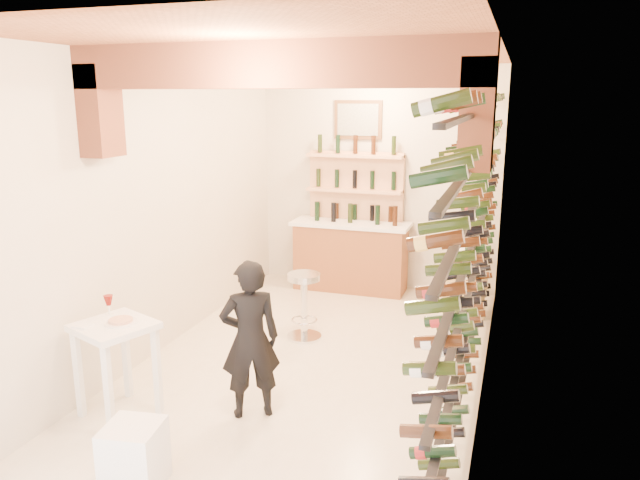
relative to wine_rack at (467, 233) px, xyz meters
The scene contains 11 objects.
ground 2.18m from the wine_rack, behind, with size 6.00×6.00×0.00m, color beige.
room_shell 1.70m from the wine_rack, behind, with size 3.52×6.02×3.21m.
wine_rack is the anchor object (origin of this frame).
back_counter 3.38m from the wine_rack, 124.66° to the left, with size 1.70×0.62×1.29m.
back_shelving 3.44m from the wine_rack, 122.37° to the left, with size 1.40×0.31×2.73m.
tasting_table 3.30m from the wine_rack, 152.37° to the right, with size 0.77×0.77×1.05m.
white_stool 3.39m from the wine_rack, 131.79° to the right, with size 0.39×0.39×0.49m, color white.
person 2.20m from the wine_rack, 146.91° to the right, with size 0.52×0.34×1.43m, color black.
chrome_barstool 2.26m from the wine_rack, 159.71° to the left, with size 0.41×0.41×0.79m.
crate_lower 2.44m from the wine_rack, 93.77° to the left, with size 0.45×0.31×0.27m, color tan.
crate_upper 2.29m from the wine_rack, 93.77° to the left, with size 0.49×0.33×0.28m, color tan.
Camera 1 is at (1.94, -5.60, 2.78)m, focal length 33.92 mm.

